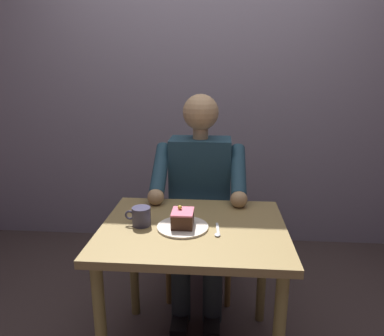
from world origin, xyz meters
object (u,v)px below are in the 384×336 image
object	(u,v)px
dining_table	(193,246)
chair	(201,212)
coffee_cup	(141,216)
dessert_spoon	(218,232)
seated_person	(199,198)
cake_slice	(183,218)

from	to	relation	value
dining_table	chair	xyz separation A→B (m)	(0.00, -0.65, -0.10)
chair	coffee_cup	distance (m)	0.74
dessert_spoon	seated_person	bearing A→B (deg)	-78.26
coffee_cup	cake_slice	bearing A→B (deg)	175.52
dining_table	cake_slice	bearing A→B (deg)	27.51
dining_table	chair	bearing A→B (deg)	-90.00
chair	coffee_cup	world-z (taller)	chair
chair	dining_table	bearing A→B (deg)	90.00
seated_person	dining_table	bearing A→B (deg)	90.00
dining_table	coffee_cup	distance (m)	0.28
coffee_cup	dessert_spoon	world-z (taller)	coffee_cup
chair	dessert_spoon	xyz separation A→B (m)	(-0.11, 0.71, 0.20)
chair	seated_person	xyz separation A→B (m)	(0.00, 0.17, 0.16)
seated_person	cake_slice	distance (m)	0.51
dessert_spoon	coffee_cup	bearing A→B (deg)	-8.20
cake_slice	chair	bearing A→B (deg)	-93.94
chair	dessert_spoon	distance (m)	0.75
cake_slice	dessert_spoon	size ratio (longest dim) A/B	0.80
coffee_cup	dining_table	bearing A→B (deg)	-177.85
chair	cake_slice	world-z (taller)	chair
chair	coffee_cup	size ratio (longest dim) A/B	7.59
chair	cake_slice	xyz separation A→B (m)	(0.05, 0.68, 0.25)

